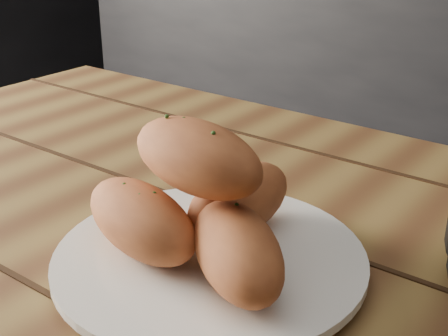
{
  "coord_description": "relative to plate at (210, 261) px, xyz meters",
  "views": [
    {
      "loc": [
        0.2,
        -0.03,
        1.05
      ],
      "look_at": [
        -0.09,
        0.35,
        0.84
      ],
      "focal_mm": 50.0,
      "sensor_mm": 36.0,
      "label": 1
    }
  ],
  "objects": [
    {
      "name": "bread_rolls",
      "position": [
        -0.0,
        -0.0,
        0.05
      ],
      "size": [
        0.24,
        0.2,
        0.12
      ],
      "color": "#B25F31",
      "rests_on": "plate"
    },
    {
      "name": "plate",
      "position": [
        0.0,
        0.0,
        0.0
      ],
      "size": [
        0.27,
        0.27,
        0.02
      ],
      "color": "white",
      "rests_on": "table"
    }
  ]
}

